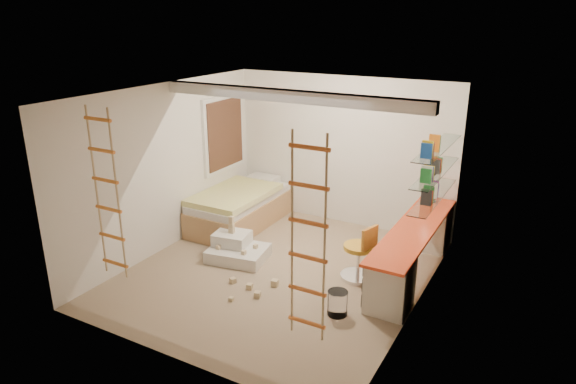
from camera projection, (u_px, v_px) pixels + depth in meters
The scene contains 15 objects.
floor at pixel (278, 272), 7.47m from camera, with size 4.50×4.50×0.00m, color #998463.
ceiling_beam at pixel (288, 96), 6.89m from camera, with size 4.00×0.18×0.16m, color white.
window_frame at pixel (224, 134), 9.10m from camera, with size 0.06×1.15×1.35m, color white.
window_blind at pixel (225, 134), 9.08m from camera, with size 0.02×1.00×1.20m, color #4C2D1E.
rope_ladder_left at pixel (107, 195), 6.14m from camera, with size 0.41×0.04×2.13m, color orange, non-canonical shape.
rope_ladder_right at pixel (308, 240), 4.91m from camera, with size 0.41×0.04×2.13m, color orange, non-canonical shape.
waste_bin at pixel (338, 303), 6.38m from camera, with size 0.26×0.26×0.32m, color white.
desk at pixel (413, 249), 7.27m from camera, with size 0.56×2.80×0.75m.
shelves at pixel (436, 172), 7.06m from camera, with size 0.25×1.80×0.71m.
bed at pixel (240, 207), 9.05m from camera, with size 1.02×2.00×0.69m.
task_lamp at pixel (431, 181), 7.84m from camera, with size 0.14×0.36×0.57m.
swivel_chair at pixel (360, 259), 7.20m from camera, with size 0.61×0.61×0.83m.
play_platform at pixel (236, 249), 7.86m from camera, with size 0.95×0.80×0.38m.
toy_blocks at pixel (241, 258), 7.41m from camera, with size 1.21×1.24×0.65m.
books at pixel (437, 165), 7.03m from camera, with size 0.14×0.64×0.92m.
Camera 1 is at (3.35, -5.77, 3.57)m, focal length 32.00 mm.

